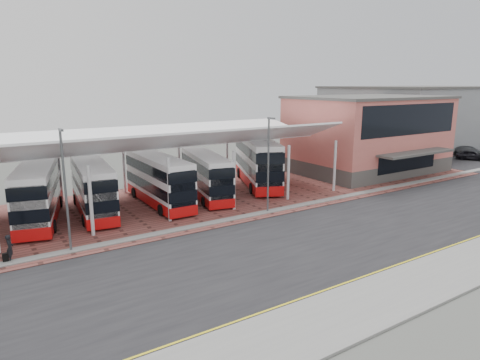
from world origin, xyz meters
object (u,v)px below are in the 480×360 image
(bus_3, at_px, (159,181))
(pedestrian, at_px, (10,248))
(bus_2, at_px, (93,188))
(bus_1, at_px, (38,193))
(bus_4, at_px, (206,176))
(bus_5, at_px, (257,162))
(carpark_car_a, at_px, (472,155))
(terminal, at_px, (368,134))
(carpark_car_b, at_px, (470,152))

(bus_3, relative_size, pedestrian, 6.27)
(bus_2, distance_m, bus_3, 5.70)
(bus_1, relative_size, bus_3, 1.05)
(bus_4, distance_m, pedestrian, 18.78)
(pedestrian, bearing_deg, bus_5, -63.85)
(bus_1, xyz_separation_m, carpark_car_a, (55.96, -3.57, -1.52))
(bus_2, distance_m, carpark_car_a, 51.95)
(terminal, relative_size, carpark_car_a, 4.50)
(pedestrian, distance_m, carpark_car_b, 61.63)
(terminal, relative_size, pedestrian, 10.79)
(pedestrian, distance_m, carpark_car_a, 58.94)
(bus_5, bearing_deg, bus_4, -144.54)
(bus_1, xyz_separation_m, bus_5, (21.64, 0.71, 0.22))
(bus_4, xyz_separation_m, pedestrian, (-17.42, -6.90, -1.21))
(bus_3, distance_m, bus_4, 4.77)
(bus_3, bearing_deg, pedestrian, -150.17)
(carpark_car_b, bearing_deg, bus_3, 163.44)
(bus_1, xyz_separation_m, bus_4, (14.58, -0.78, -0.17))
(terminal, xyz_separation_m, bus_4, (-23.03, -0.46, -2.53))
(bus_4, bearing_deg, bus_3, -168.40)
(bus_3, bearing_deg, bus_2, 176.02)
(bus_1, height_order, bus_5, bus_5)
(pedestrian, height_order, carpark_car_a, pedestrian)
(carpark_car_a, distance_m, carpark_car_b, 3.08)
(bus_1, distance_m, carpark_car_b, 58.56)
(terminal, xyz_separation_m, carpark_car_a, (18.35, -3.24, -3.88))
(bus_2, xyz_separation_m, carpark_car_a, (51.82, -3.36, -1.43))
(bus_1, relative_size, pedestrian, 6.58)
(terminal, distance_m, carpark_car_a, 19.03)
(terminal, distance_m, carpark_car_b, 21.30)
(bus_2, bearing_deg, carpark_car_b, 5.18)
(terminal, xyz_separation_m, bus_2, (-33.48, 0.12, -2.45))
(carpark_car_a, bearing_deg, bus_1, 145.12)
(bus_2, relative_size, pedestrian, 6.27)
(pedestrian, height_order, carpark_car_b, pedestrian)
(bus_2, height_order, pedestrian, bus_2)
(bus_4, bearing_deg, pedestrian, -145.83)
(bus_2, relative_size, bus_3, 1.00)
(carpark_car_a, relative_size, carpark_car_b, 0.79)
(bus_3, height_order, bus_4, bus_3)
(bus_3, bearing_deg, carpark_car_a, -2.60)
(bus_3, xyz_separation_m, bus_5, (11.82, 1.41, 0.28))
(bus_2, xyz_separation_m, pedestrian, (-6.98, -7.47, -1.29))
(bus_1, distance_m, bus_4, 14.61)
(terminal, relative_size, bus_3, 1.72)
(bus_5, bearing_deg, carpark_car_b, 19.56)
(carpark_car_b, bearing_deg, pedestrian, 170.22)
(carpark_car_b, bearing_deg, terminal, 160.62)
(bus_1, relative_size, bus_4, 1.08)
(bus_3, xyz_separation_m, carpark_car_a, (46.14, -2.87, -1.46))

